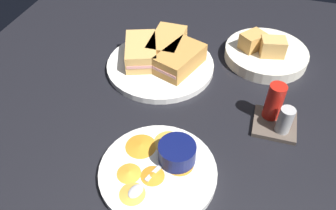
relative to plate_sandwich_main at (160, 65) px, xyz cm
name	(u,v)px	position (x,y,z in cm)	size (l,w,h in cm)	color
ground_plane	(170,89)	(5.48, 4.21, -2.30)	(110.00, 110.00, 3.00)	black
plate_sandwich_main	(160,65)	(0.00, 0.00, 0.00)	(27.35, 27.35, 1.60)	white
sandwich_half_near	(180,59)	(0.25, 5.19, 3.20)	(14.88, 11.72, 4.80)	#C68C42
sandwich_half_far	(167,44)	(-5.19, 0.25, 3.20)	(13.35, 7.76, 4.80)	tan
sandwich_half_extra	(141,51)	(-0.25, -5.19, 3.20)	(14.83, 11.47, 4.80)	tan
ramekin_dark_sauce	(139,50)	(-1.26, -6.02, 2.68)	(6.06, 6.06, 3.49)	navy
spoon_by_dark_ramekin	(155,62)	(0.63, -1.30, 1.16)	(5.05, 9.70, 0.80)	silver
plate_chips_companion	(158,172)	(31.19, 9.07, 0.00)	(22.13, 22.13, 1.60)	white
ramekin_light_gravy	(177,152)	(27.87, 11.84, 2.87)	(7.14, 7.14, 3.86)	#0C144C
spoon_by_gravy_ramekin	(141,186)	(35.59, 7.26, 1.16)	(9.68, 5.13, 0.80)	silver
plantain_chip_scatter	(153,160)	(29.61, 7.65, 1.10)	(19.41, 15.82, 0.60)	gold
bread_basket_rear	(265,53)	(-11.29, 25.47, 1.23)	(21.50, 21.50, 7.51)	silver
condiment_caddy	(277,113)	(11.98, 29.24, 2.61)	(9.00, 9.00, 9.50)	brown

